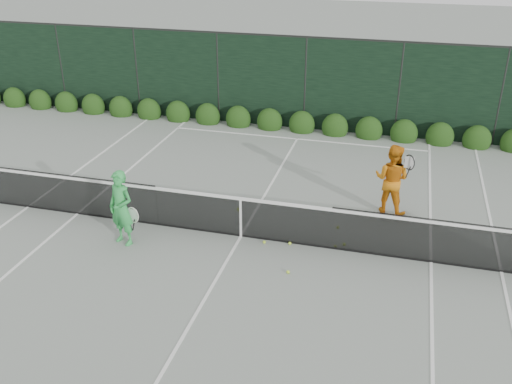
# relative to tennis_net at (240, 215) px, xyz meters

# --- Properties ---
(ground) EXTENTS (80.00, 80.00, 0.00)m
(ground) POSITION_rel_tennis_net_xyz_m (0.02, 0.00, -0.53)
(ground) COLOR gray
(ground) RESTS_ON ground
(tennis_net) EXTENTS (12.90, 0.10, 1.07)m
(tennis_net) POSITION_rel_tennis_net_xyz_m (0.00, 0.00, 0.00)
(tennis_net) COLOR black
(tennis_net) RESTS_ON ground
(player_woman) EXTENTS (0.71, 0.58, 1.69)m
(player_woman) POSITION_rel_tennis_net_xyz_m (-2.37, -0.91, 0.31)
(player_woman) COLOR green
(player_woman) RESTS_ON ground
(player_man) EXTENTS (0.99, 0.87, 1.73)m
(player_man) POSITION_rel_tennis_net_xyz_m (3.14, 2.07, 0.34)
(player_man) COLOR orange
(player_man) RESTS_ON ground
(court_lines) EXTENTS (11.03, 23.83, 0.01)m
(court_lines) POSITION_rel_tennis_net_xyz_m (0.02, 0.00, -0.53)
(court_lines) COLOR white
(court_lines) RESTS_ON ground
(windscreen_fence) EXTENTS (32.00, 21.07, 3.06)m
(windscreen_fence) POSITION_rel_tennis_net_xyz_m (0.02, -2.71, 0.98)
(windscreen_fence) COLOR black
(windscreen_fence) RESTS_ON ground
(hedge_row) EXTENTS (31.66, 0.65, 0.94)m
(hedge_row) POSITION_rel_tennis_net_xyz_m (0.02, 7.15, -0.30)
(hedge_row) COLOR #14340E
(hedge_row) RESTS_ON ground
(tennis_balls) EXTENTS (2.78, 2.41, 0.07)m
(tennis_balls) POSITION_rel_tennis_net_xyz_m (1.32, 0.14, -0.50)
(tennis_balls) COLOR #C9F035
(tennis_balls) RESTS_ON ground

